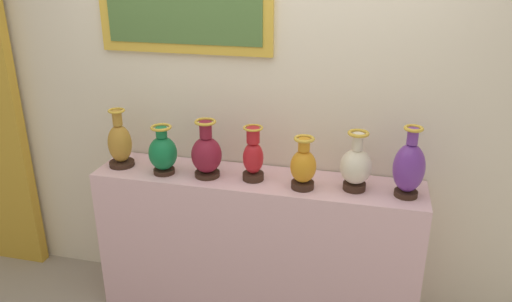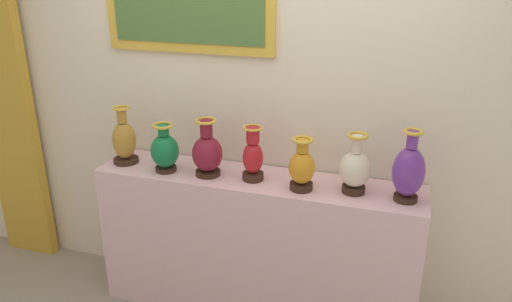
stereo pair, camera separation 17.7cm
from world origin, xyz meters
TOP-DOWN VIEW (x-y plane):
  - display_shelf at (0.00, 0.00)m, footprint 2.03×0.41m
  - back_wall at (-0.01, 0.26)m, footprint 4.80×0.14m
  - curtain_gold at (-1.95, 0.14)m, footprint 0.42×0.08m
  - vase_ochre at (-0.89, -0.02)m, footprint 0.16×0.16m
  - vase_emerald at (-0.57, -0.07)m, footprint 0.17×0.17m
  - vase_burgundy at (-0.30, -0.04)m, footprint 0.19×0.19m
  - vase_crimson at (-0.01, -0.03)m, footprint 0.13×0.13m
  - vase_amber at (0.30, -0.07)m, footprint 0.15×0.15m
  - vase_ivory at (0.59, -0.02)m, footprint 0.18×0.18m
  - vase_violet at (0.88, -0.03)m, footprint 0.18×0.18m

SIDE VIEW (x-z plane):
  - display_shelf at x=0.00m, z-range 0.00..0.97m
  - curtain_gold at x=-1.95m, z-range 0.00..2.07m
  - vase_emerald at x=-0.57m, z-range 0.95..1.26m
  - vase_amber at x=0.30m, z-range 0.95..1.26m
  - vase_ivory at x=0.59m, z-range 0.93..1.29m
  - vase_burgundy at x=-0.30m, z-range 0.93..1.29m
  - vase_crimson at x=-0.01m, z-range 0.94..1.28m
  - vase_ochre at x=-0.89m, z-range 0.93..1.30m
  - vase_violet at x=0.88m, z-range 0.93..1.35m
  - back_wall at x=-0.01m, z-range 0.02..2.68m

